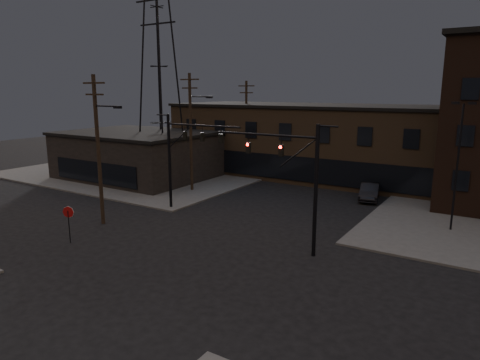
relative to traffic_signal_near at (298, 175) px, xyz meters
The scene contains 13 objects.
ground 8.56m from the traffic_signal_near, 139.97° to the right, with size 140.00×140.00×0.00m, color black.
sidewalk_nw 32.84m from the traffic_signal_near, 147.39° to the left, with size 30.00×30.00×0.15m, color #474744.
building_row 24.12m from the traffic_signal_near, 102.84° to the left, with size 40.00×12.00×8.00m, color #4E3C29.
building_left 27.95m from the traffic_signal_near, 155.60° to the left, with size 16.00×12.00×5.00m, color black.
traffic_signal_near is the anchor object (origin of this frame).
traffic_signal_far 12.57m from the traffic_signal_near, 163.83° to the left, with size 7.12×0.24×8.00m.
stop_sign 15.17m from the traffic_signal_near, 154.10° to the right, with size 0.72×0.33×2.48m.
utility_pole_near 15.03m from the traffic_signal_near, behind, with size 3.70×0.28×11.00m.
utility_pole_mid 18.47m from the traffic_signal_near, 148.97° to the left, with size 3.70×0.28×11.50m.
utility_pole_far 27.33m from the traffic_signal_near, 128.10° to the left, with size 2.20×0.28×11.00m.
transmission_tower 28.02m from the traffic_signal_near, 149.97° to the left, with size 7.00×7.00×25.00m, color black, non-canonical shape.
lot_light_a 12.21m from the traffic_signal_near, 51.18° to the left, with size 1.50×0.28×9.14m.
car_crossing 16.08m from the traffic_signal_near, 89.47° to the left, with size 1.60×4.59×1.51m, color black.
Camera 1 is at (15.85, -18.68, 9.90)m, focal length 32.00 mm.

